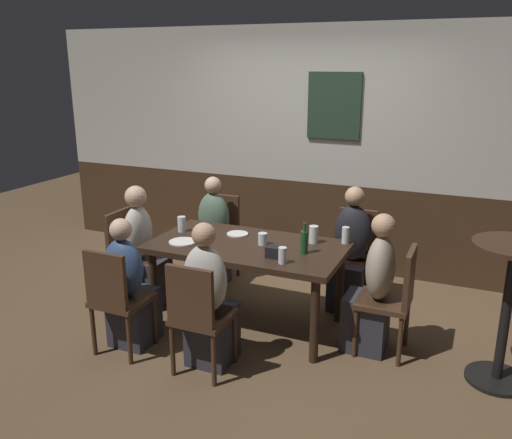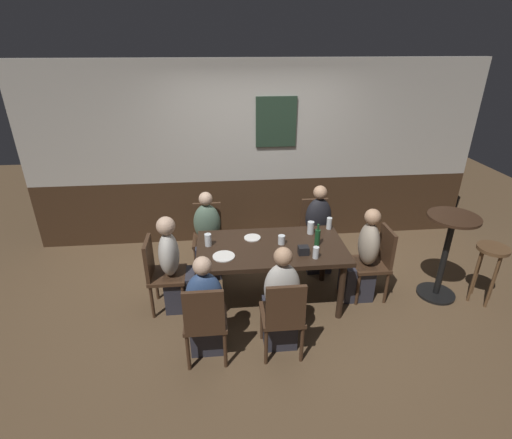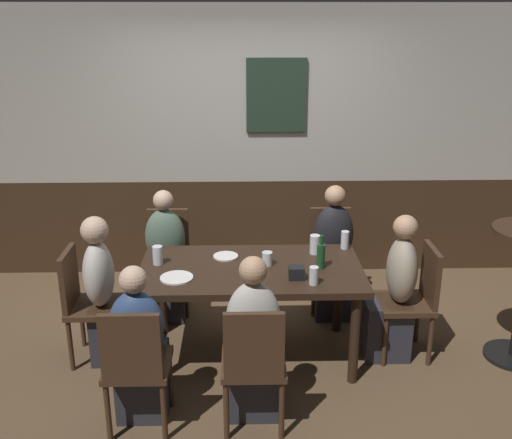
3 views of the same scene
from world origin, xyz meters
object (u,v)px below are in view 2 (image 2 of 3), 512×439
beer_glass_half (282,240)px  chair_left_far (208,233)px  chair_right_far (315,228)px  tumbler_short (316,253)px  person_head_east (362,261)px  condiment_caddy (303,250)px  person_left_far (208,241)px  pint_glass_stout (329,224)px  chair_left_near (205,319)px  plate_white_large (224,256)px  person_right_far (318,235)px  plate_white_small (252,238)px  person_mid_near (281,305)px  side_bar_table (446,250)px  person_left_near (206,312)px  dining_table (271,252)px  beer_bottle_green (317,237)px  person_head_west (175,271)px  bar_stool (490,259)px  chair_head_west (160,271)px  chair_mid_near (283,314)px  pint_glass_amber (208,240)px  chair_head_east (376,259)px  highball_clear (311,228)px

beer_glass_half → chair_left_far: bearing=135.7°
chair_right_far → tumbler_short: (-0.29, -1.16, 0.30)m
person_head_east → condiment_caddy: 0.84m
person_left_far → pint_glass_stout: 1.55m
chair_left_near → plate_white_large: size_ratio=3.75×
person_right_far → tumbler_short: 1.09m
person_right_far → plate_white_small: size_ratio=6.01×
person_mid_near → side_bar_table: (2.02, 0.62, 0.14)m
person_left_near → beer_glass_half: person_left_near is taller
dining_table → person_left_far: person_left_far is taller
pint_glass_stout → beer_bottle_green: beer_bottle_green is taller
person_head_east → pint_glass_stout: bearing=132.3°
dining_table → person_head_west: bearing=180.0°
chair_left_near → person_head_west: size_ratio=0.77×
chair_left_far → plate_white_small: size_ratio=4.61×
pint_glass_stout → chair_right_far: bearing=93.2°
beer_bottle_green → bar_stool: 1.99m
person_head_east → plate_white_large: person_head_east is taller
chair_head_west → chair_left_far: (0.51, 0.86, 0.00)m
chair_right_far → side_bar_table: (1.29, -0.94, 0.12)m
chair_mid_near → tumbler_short: 0.77m
chair_mid_near → person_mid_near: person_mid_near is taller
chair_right_far → bar_stool: chair_right_far is taller
chair_left_far → person_left_near: (-0.00, -1.56, -0.05)m
chair_left_near → plate_white_small: (0.53, 1.06, 0.25)m
beer_bottle_green → side_bar_table: (1.51, -0.06, -0.22)m
chair_mid_near → pint_glass_amber: bearing=126.3°
chair_head_west → chair_right_far: 2.14m
chair_right_far → person_head_east: size_ratio=0.78×
person_left_far → bar_stool: (3.19, -0.93, 0.10)m
pint_glass_amber → tumbler_short: (1.12, -0.38, -0.01)m
tumbler_short → side_bar_table: 1.61m
chair_mid_near → beer_bottle_green: beer_bottle_green is taller
chair_left_far → condiment_caddy: bearing=-45.8°
chair_head_east → person_head_east: (-0.16, 0.00, -0.02)m
bar_stool → side_bar_table: bearing=161.6°
person_mid_near → pint_glass_amber: bearing=131.6°
beer_bottle_green → chair_head_east: bearing=1.9°
pint_glass_stout → plate_white_large: pint_glass_stout is taller
chair_head_west → bar_stool: size_ratio=1.22×
chair_mid_near → condiment_caddy: bearing=64.4°
person_left_far → plate_white_large: 0.94m
dining_table → person_head_west: (-1.07, 0.00, -0.17)m
chair_left_far → person_left_near: 1.56m
chair_right_far → chair_mid_near: bearing=-112.7°
chair_left_far → person_head_west: size_ratio=0.77×
condiment_caddy → beer_bottle_green: bearing=43.0°
beer_glass_half → highball_clear: (0.38, 0.21, 0.02)m
beer_bottle_green → person_left_near: bearing=-151.3°
chair_left_near → pint_glass_stout: 1.93m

